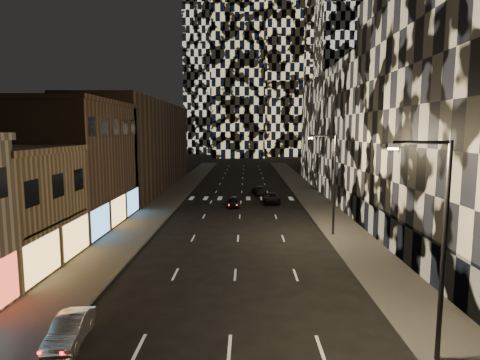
{
  "coord_description": "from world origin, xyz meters",
  "views": [
    {
      "loc": [
        0.73,
        -5.6,
        9.52
      ],
      "look_at": [
        0.28,
        22.7,
        6.0
      ],
      "focal_mm": 30.0,
      "sensor_mm": 36.0,
      "label": 1
    }
  ],
  "objects_px": {
    "streetlight_near": "(438,236)",
    "car_silver_parked": "(70,330)",
    "car_dark_midlane": "(233,202)",
    "streetlight_far": "(332,177)",
    "car_dark_oncoming": "(259,190)",
    "car_dark_rightlane": "(271,198)"
  },
  "relations": [
    {
      "from": "car_dark_midlane",
      "to": "car_dark_oncoming",
      "type": "bearing_deg",
      "value": 68.0
    },
    {
      "from": "streetlight_near",
      "to": "car_dark_oncoming",
      "type": "distance_m",
      "value": 44.4
    },
    {
      "from": "streetlight_near",
      "to": "streetlight_far",
      "type": "relative_size",
      "value": 1.0
    },
    {
      "from": "streetlight_near",
      "to": "car_dark_midlane",
      "type": "distance_m",
      "value": 35.34
    },
    {
      "from": "car_dark_oncoming",
      "to": "car_dark_rightlane",
      "type": "xyz_separation_m",
      "value": [
        1.33,
        -7.29,
        0.0
      ]
    },
    {
      "from": "car_dark_midlane",
      "to": "car_dark_oncoming",
      "type": "distance_m",
      "value": 10.62
    },
    {
      "from": "car_silver_parked",
      "to": "car_dark_midlane",
      "type": "distance_m",
      "value": 33.07
    },
    {
      "from": "streetlight_near",
      "to": "car_dark_midlane",
      "type": "bearing_deg",
      "value": 105.32
    },
    {
      "from": "streetlight_near",
      "to": "streetlight_far",
      "type": "distance_m",
      "value": 20.0
    },
    {
      "from": "car_silver_parked",
      "to": "car_dark_oncoming",
      "type": "distance_m",
      "value": 43.6
    },
    {
      "from": "streetlight_far",
      "to": "car_dark_rightlane",
      "type": "bearing_deg",
      "value": 104.79
    },
    {
      "from": "streetlight_far",
      "to": "car_dark_oncoming",
      "type": "distance_m",
      "value": 24.9
    },
    {
      "from": "streetlight_near",
      "to": "car_silver_parked",
      "type": "distance_m",
      "value": 16.32
    },
    {
      "from": "streetlight_far",
      "to": "car_dark_rightlane",
      "type": "distance_m",
      "value": 17.7
    },
    {
      "from": "car_dark_midlane",
      "to": "car_dark_oncoming",
      "type": "relative_size",
      "value": 0.83
    },
    {
      "from": "car_silver_parked",
      "to": "car_dark_midlane",
      "type": "relative_size",
      "value": 1.01
    },
    {
      "from": "car_dark_midlane",
      "to": "car_dark_oncoming",
      "type": "height_order",
      "value": "car_dark_oncoming"
    },
    {
      "from": "car_dark_oncoming",
      "to": "car_dark_rightlane",
      "type": "bearing_deg",
      "value": 94.18
    },
    {
      "from": "streetlight_near",
      "to": "car_silver_parked",
      "type": "xyz_separation_m",
      "value": [
        -15.55,
        1.32,
        -4.74
      ]
    },
    {
      "from": "streetlight_far",
      "to": "car_dark_oncoming",
      "type": "height_order",
      "value": "streetlight_far"
    },
    {
      "from": "streetlight_far",
      "to": "car_dark_rightlane",
      "type": "height_order",
      "value": "streetlight_far"
    },
    {
      "from": "streetlight_far",
      "to": "car_dark_midlane",
      "type": "xyz_separation_m",
      "value": [
        -9.25,
        13.78,
        -4.73
      ]
    }
  ]
}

